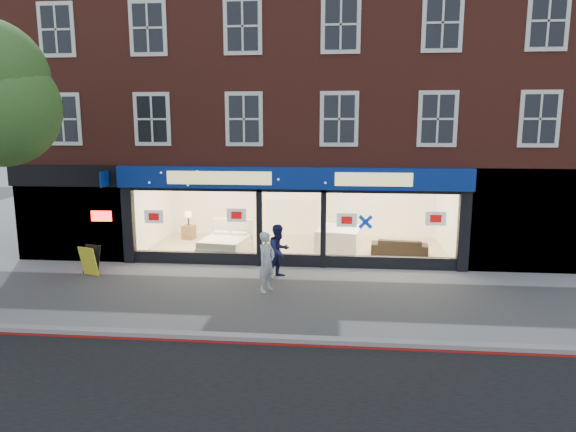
# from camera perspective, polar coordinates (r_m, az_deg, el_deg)

# --- Properties ---
(ground) EXTENTS (120.00, 120.00, 0.00)m
(ground) POSITION_cam_1_polar(r_m,az_deg,el_deg) (14.19, -0.74, -8.94)
(ground) COLOR gray
(ground) RESTS_ON ground
(kerb_line) EXTENTS (60.00, 0.10, 0.01)m
(kerb_line) POSITION_cam_1_polar(r_m,az_deg,el_deg) (11.33, -2.47, -14.05)
(kerb_line) COLOR #8C0A07
(kerb_line) RESTS_ON ground
(kerb_stone) EXTENTS (60.00, 0.25, 0.12)m
(kerb_stone) POSITION_cam_1_polar(r_m,az_deg,el_deg) (11.49, -2.33, -13.40)
(kerb_stone) COLOR gray
(kerb_stone) RESTS_ON ground
(showroom_floor) EXTENTS (11.00, 4.50, 0.10)m
(showroom_floor) POSITION_cam_1_polar(r_m,az_deg,el_deg) (19.20, 0.94, -3.66)
(showroom_floor) COLOR tan
(showroom_floor) RESTS_ON ground
(building) EXTENTS (19.00, 8.26, 10.30)m
(building) POSITION_cam_1_polar(r_m,az_deg,el_deg) (20.41, 1.33, 15.89)
(building) COLOR maroon
(building) RESTS_ON ground
(display_bed) EXTENTS (1.80, 2.10, 1.07)m
(display_bed) POSITION_cam_1_polar(r_m,az_deg,el_deg) (18.58, -6.94, -3.08)
(display_bed) COLOR silver
(display_bed) RESTS_ON showroom_floor
(bedside_table) EXTENTS (0.52, 0.52, 0.55)m
(bedside_table) POSITION_cam_1_polar(r_m,az_deg,el_deg) (20.90, -10.96, -1.78)
(bedside_table) COLOR brown
(bedside_table) RESTS_ON showroom_floor
(mattress_stack) EXTENTS (1.82, 2.15, 0.75)m
(mattress_stack) POSITION_cam_1_polar(r_m,az_deg,el_deg) (19.17, 5.75, -2.42)
(mattress_stack) COLOR silver
(mattress_stack) RESTS_ON showroom_floor
(sofa) EXTENTS (2.03, 0.97, 0.57)m
(sofa) POSITION_cam_1_polar(r_m,az_deg,el_deg) (18.54, 12.27, -3.34)
(sofa) COLOR black
(sofa) RESTS_ON showroom_floor
(a_board) EXTENTS (0.70, 0.57, 0.94)m
(a_board) POSITION_cam_1_polar(r_m,az_deg,el_deg) (17.15, -21.13, -4.62)
(a_board) COLOR yellow
(a_board) RESTS_ON ground
(pedestrian_grey) EXTENTS (0.66, 0.74, 1.70)m
(pedestrian_grey) POSITION_cam_1_polar(r_m,az_deg,el_deg) (14.41, -2.39, -5.11)
(pedestrian_grey) COLOR #B7BBC0
(pedestrian_grey) RESTS_ON ground
(pedestrian_blue) EXTENTS (1.00, 1.02, 1.66)m
(pedestrian_blue) POSITION_cam_1_polar(r_m,az_deg,el_deg) (15.67, -1.03, -3.92)
(pedestrian_blue) COLOR #1A1D4B
(pedestrian_blue) RESTS_ON ground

